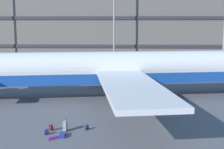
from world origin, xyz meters
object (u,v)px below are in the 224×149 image
at_px(suitcase_black, 65,126).
at_px(suitcase_red, 53,137).
at_px(backpack_scuffed, 52,127).
at_px(airliner, 122,69).
at_px(backpack_large, 46,132).
at_px(suitcase_navy, 62,135).
at_px(backpack_purple, 87,127).

xyz_separation_m(suitcase_black, suitcase_red, (-0.59, -1.52, -0.31)).
bearing_deg(backpack_scuffed, airliner, 64.78).
bearing_deg(suitcase_red, backpack_large, 127.27).
distance_m(suitcase_navy, suitcase_black, 1.12).
height_order(suitcase_red, backpack_scuffed, backpack_scuffed).
height_order(suitcase_red, backpack_large, backpack_large).
bearing_deg(airliner, suitcase_navy, -108.73).
height_order(airliner, backpack_purple, airliner).
bearing_deg(airliner, backpack_purple, -103.69).
height_order(suitcase_black, backpack_scuffed, suitcase_black).
distance_m(suitcase_black, backpack_large, 1.42).
bearing_deg(suitcase_black, suitcase_red, -111.31).
distance_m(backpack_large, backpack_purple, 2.91).
bearing_deg(suitcase_navy, airliner, 71.27).
xyz_separation_m(airliner, suitcase_navy, (-4.11, -12.11, -2.85)).
bearing_deg(suitcase_navy, suitcase_red, -143.41).
bearing_deg(suitcase_black, backpack_purple, 13.22).
bearing_deg(suitcase_navy, backpack_large, 162.79).
relative_size(airliner, backpack_large, 85.61).
xyz_separation_m(airliner, suitcase_black, (-4.10, -11.03, -2.56)).
xyz_separation_m(backpack_purple, backpack_scuffed, (-2.53, -0.22, 0.03)).
relative_size(suitcase_black, backpack_large, 2.09).
relative_size(suitcase_navy, backpack_purple, 1.76).
distance_m(airliner, backpack_scuffed, 12.35).
distance_m(suitcase_navy, backpack_large, 1.26).
xyz_separation_m(suitcase_black, backpack_purple, (1.50, 0.35, -0.22)).
bearing_deg(airliner, suitcase_black, -110.40).
xyz_separation_m(backpack_large, backpack_scuffed, (0.18, 0.84, 0.03)).
xyz_separation_m(suitcase_navy, suitcase_red, (-0.59, -0.43, -0.02)).
bearing_deg(suitcase_red, suitcase_navy, 36.59).
distance_m(suitcase_navy, backpack_purple, 2.08).
relative_size(backpack_large, backpack_purple, 1.00).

